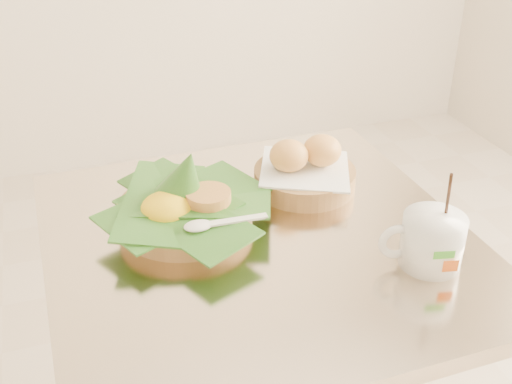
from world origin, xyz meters
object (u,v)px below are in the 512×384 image
object	(u,v)px
rice_basket	(184,204)
bread_basket	(305,171)
cafe_table	(259,336)
coffee_mug	(431,240)

from	to	relation	value
rice_basket	bread_basket	world-z (taller)	rice_basket
cafe_table	bread_basket	size ratio (longest dim) A/B	3.48
rice_basket	coffee_mug	world-z (taller)	coffee_mug
rice_basket	coffee_mug	xyz separation A→B (m)	(0.34, -0.24, 0.01)
cafe_table	rice_basket	xyz separation A→B (m)	(-0.11, 0.08, 0.26)
cafe_table	rice_basket	bearing A→B (deg)	142.26
cafe_table	bread_basket	distance (m)	0.32
cafe_table	coffee_mug	bearing A→B (deg)	-33.66
bread_basket	coffee_mug	world-z (taller)	coffee_mug
cafe_table	coffee_mug	size ratio (longest dim) A/B	4.42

